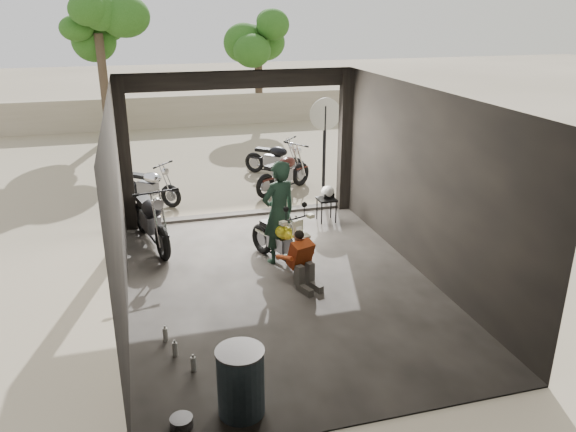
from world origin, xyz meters
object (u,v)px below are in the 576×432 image
sign_post (325,130)px  left_bike (150,215)px  outside_bike_c (275,156)px  oil_drum (241,383)px  main_bike (280,237)px  outside_bike_a (149,183)px  helmet (328,192)px  mechanic (304,263)px  stool (327,202)px  outside_bike_b (284,170)px  rider (279,213)px

sign_post → left_bike: bearing=-176.8°
outside_bike_c → oil_drum: size_ratio=1.92×
main_bike → oil_drum: size_ratio=1.90×
main_bike → outside_bike_a: 4.61m
helmet → sign_post: size_ratio=0.13×
mechanic → stool: size_ratio=1.79×
outside_bike_b → outside_bike_c: (0.15, 1.51, -0.04)m
outside_bike_c → outside_bike_a: bearing=155.0°
outside_bike_b → rider: (-1.17, -4.02, 0.38)m
stool → rider: bearing=-131.5°
stool → outside_bike_a: bearing=148.2°
outside_bike_c → stool: 3.83m
outside_bike_a → sign_post: bearing=-52.5°
outside_bike_a → mechanic: (2.27, -5.12, -0.04)m
mechanic → sign_post: sign_post is taller
helmet → outside_bike_a: bearing=172.3°
rider → sign_post: 4.34m
rider → helmet: (1.54, 1.75, -0.29)m
main_bike → sign_post: (2.14, 3.83, 1.07)m
mechanic → outside_bike_b: bearing=58.4°
helmet → mechanic: bearing=-92.6°
main_bike → left_bike: size_ratio=0.84×
left_bike → outside_bike_c: bearing=37.0°
oil_drum → sign_post: size_ratio=0.35×
main_bike → oil_drum: 4.04m
outside_bike_b → rider: bearing=129.9°
main_bike → rider: size_ratio=0.83×
helmet → sign_post: (0.59, 1.97, 0.93)m
rider → main_bike: bearing=65.1°
main_bike → sign_post: bearing=39.8°
outside_bike_a → rider: 4.53m
main_bike → helmet: 2.42m
outside_bike_b → rider: 4.20m
rider → outside_bike_c: bearing=-125.8°
main_bike → helmet: size_ratio=5.33×
helmet → sign_post: bearing=96.6°
outside_bike_a → helmet: size_ratio=5.14×
outside_bike_b → left_bike: bearing=93.9°
helmet → main_bike: bearing=-106.3°
sign_post → mechanic: bearing=-137.3°
left_bike → rider: (2.21, -1.39, 0.32)m
left_bike → helmet: (3.75, 0.35, 0.03)m
outside_bike_a → outside_bike_c: bearing=-24.9°
main_bike → helmet: bearing=29.2°
main_bike → left_bike: bearing=124.7°
left_bike → stool: size_ratio=3.54×
main_bike → mechanic: bearing=-103.6°
main_bike → rider: (0.01, 0.11, 0.43)m
rider → sign_post: (2.14, 3.72, 0.64)m
left_bike → outside_bike_c: 5.44m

